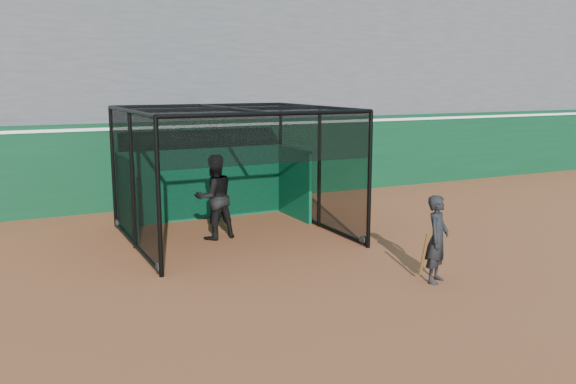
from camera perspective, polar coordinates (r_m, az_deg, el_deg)
name	(u,v)px	position (r m, az deg, el deg)	size (l,w,h in m)	color
ground	(315,289)	(11.02, 2.50, -9.05)	(120.00, 120.00, 0.00)	brown
outfield_wall	(179,162)	(18.47, -10.20, 2.80)	(50.00, 0.50, 2.50)	#09351C
grandstand	(145,57)	(21.98, -13.25, 12.20)	(50.00, 7.85, 8.95)	#4C4C4F
batting_cage	(232,174)	(14.38, -5.24, 1.70)	(4.75, 4.63, 3.02)	black
batter	(214,197)	(14.31, -6.91, -0.47)	(0.97, 0.75, 1.99)	black
on_deck_player	(437,239)	(11.49, 13.78, -4.31)	(0.71, 0.66, 1.63)	black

